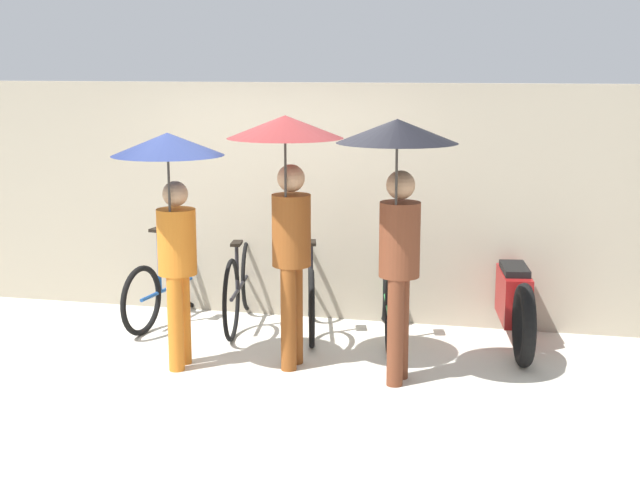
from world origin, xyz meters
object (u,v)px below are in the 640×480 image
(parked_bicycle_1, at_px, (241,284))
(parked_bicycle_2, at_px, (311,292))
(parked_bicycle_0, at_px, (170,285))
(parked_bicycle_3, at_px, (386,297))
(pedestrian_center, at_px, (288,177))
(pedestrian_trailing, at_px, (398,184))
(pedestrian_leading, at_px, (171,191))
(motorcycle, at_px, (513,300))

(parked_bicycle_1, bearing_deg, parked_bicycle_2, -104.08)
(parked_bicycle_0, relative_size, parked_bicycle_1, 0.94)
(parked_bicycle_2, height_order, parked_bicycle_3, parked_bicycle_2)
(parked_bicycle_0, xyz_separation_m, pedestrian_center, (1.51, -1.15, 1.26))
(parked_bicycle_0, bearing_deg, pedestrian_trailing, -110.17)
(parked_bicycle_2, relative_size, pedestrian_leading, 0.84)
(pedestrian_leading, xyz_separation_m, pedestrian_center, (0.90, 0.22, 0.11))
(parked_bicycle_3, distance_m, pedestrian_leading, 2.34)
(parked_bicycle_1, height_order, pedestrian_trailing, pedestrian_trailing)
(pedestrian_trailing, bearing_deg, parked_bicycle_0, -22.49)
(parked_bicycle_1, relative_size, parked_bicycle_3, 1.06)
(parked_bicycle_2, distance_m, parked_bicycle_3, 0.72)
(parked_bicycle_1, relative_size, pedestrian_leading, 0.91)
(pedestrian_leading, relative_size, pedestrian_trailing, 0.94)
(parked_bicycle_0, relative_size, pedestrian_trailing, 0.80)
(parked_bicycle_3, xyz_separation_m, pedestrian_center, (-0.64, -1.12, 1.25))
(parked_bicycle_1, height_order, parked_bicycle_2, same)
(parked_bicycle_3, height_order, pedestrian_leading, pedestrian_leading)
(parked_bicycle_0, relative_size, parked_bicycle_2, 1.02)
(pedestrian_leading, bearing_deg, pedestrian_center, -168.67)
(parked_bicycle_3, relative_size, pedestrian_center, 0.80)
(parked_bicycle_0, distance_m, parked_bicycle_3, 2.16)
(pedestrian_leading, distance_m, pedestrian_center, 0.94)
(pedestrian_trailing, bearing_deg, parked_bicycle_3, -72.37)
(parked_bicycle_2, xyz_separation_m, parked_bicycle_3, (0.72, 0.01, -0.01))
(parked_bicycle_3, relative_size, motorcycle, 0.83)
(parked_bicycle_3, bearing_deg, pedestrian_leading, 119.56)
(parked_bicycle_1, bearing_deg, parked_bicycle_0, 83.81)
(parked_bicycle_1, xyz_separation_m, pedestrian_leading, (-0.11, -1.40, 1.10))
(pedestrian_center, height_order, pedestrian_trailing, pedestrian_center)
(parked_bicycle_1, xyz_separation_m, pedestrian_center, (0.80, -1.18, 1.21))
(pedestrian_center, bearing_deg, parked_bicycle_1, -52.53)
(motorcycle, bearing_deg, pedestrian_center, 114.82)
(parked_bicycle_0, bearing_deg, parked_bicycle_3, -82.40)
(parked_bicycle_2, xyz_separation_m, pedestrian_leading, (-0.83, -1.33, 1.13))
(parked_bicycle_2, relative_size, pedestrian_trailing, 0.79)
(parked_bicycle_1, distance_m, motorcycle, 2.59)
(parked_bicycle_3, xyz_separation_m, pedestrian_leading, (-1.55, -1.34, 1.14))
(motorcycle, bearing_deg, parked_bicycle_2, 83.54)
(parked_bicycle_3, distance_m, pedestrian_center, 1.80)
(pedestrian_center, xyz_separation_m, pedestrian_trailing, (0.91, -0.16, -0.01))
(parked_bicycle_1, bearing_deg, parked_bicycle_3, -101.01)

